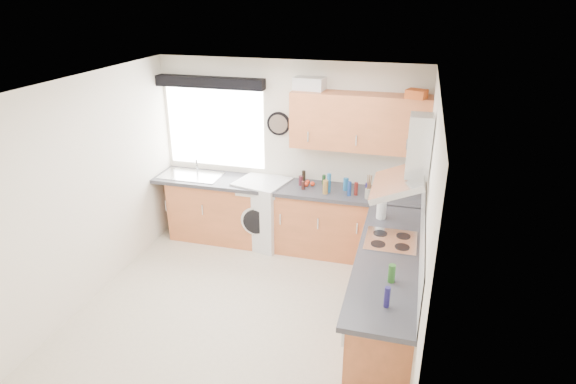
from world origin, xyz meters
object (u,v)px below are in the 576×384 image
(upper_cabinets, at_px, (359,122))
(washing_machine, at_px, (263,212))
(oven, at_px, (387,281))
(extractor_hood, at_px, (409,163))

(upper_cabinets, height_order, washing_machine, upper_cabinets)
(oven, distance_m, washing_machine, 2.17)
(extractor_hood, relative_size, upper_cabinets, 0.46)
(extractor_hood, distance_m, upper_cabinets, 1.48)
(extractor_hood, bearing_deg, washing_machine, 147.23)
(extractor_hood, bearing_deg, oven, 180.00)
(washing_machine, bearing_deg, upper_cabinets, 18.61)
(extractor_hood, xyz_separation_m, upper_cabinets, (-0.65, 1.33, 0.03))
(washing_machine, bearing_deg, extractor_hood, -18.99)
(oven, height_order, washing_machine, washing_machine)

